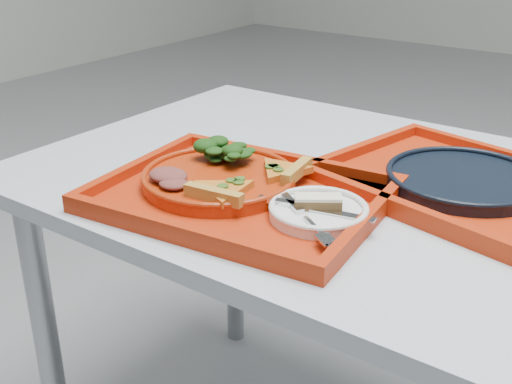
% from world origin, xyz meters
% --- Properties ---
extents(table, '(1.60, 0.80, 0.75)m').
position_xyz_m(table, '(0.00, 0.00, 0.68)').
color(table, '#9FAAB3').
rests_on(table, ground).
extents(tray_main, '(0.48, 0.39, 0.01)m').
position_xyz_m(tray_main, '(-0.31, -0.18, 0.76)').
color(tray_main, '#A82408').
rests_on(tray_main, table).
extents(tray_far, '(0.51, 0.44, 0.01)m').
position_xyz_m(tray_far, '(-0.03, 0.07, 0.76)').
color(tray_far, '#A82408').
rests_on(tray_far, table).
extents(dinner_plate, '(0.26, 0.26, 0.02)m').
position_xyz_m(dinner_plate, '(-0.37, -0.17, 0.77)').
color(dinner_plate, '#A42A0A').
rests_on(dinner_plate, tray_main).
extents(side_plate, '(0.15, 0.15, 0.01)m').
position_xyz_m(side_plate, '(-0.17, -0.18, 0.77)').
color(side_plate, white).
rests_on(side_plate, tray_main).
extents(navy_plate, '(0.26, 0.26, 0.02)m').
position_xyz_m(navy_plate, '(-0.03, 0.07, 0.77)').
color(navy_plate, black).
rests_on(navy_plate, tray_far).
extents(pizza_slice_a, '(0.11, 0.12, 0.02)m').
position_xyz_m(pizza_slice_a, '(-0.31, -0.23, 0.79)').
color(pizza_slice_a, orange).
rests_on(pizza_slice_a, dinner_plate).
extents(pizza_slice_b, '(0.12, 0.11, 0.02)m').
position_xyz_m(pizza_slice_b, '(-0.29, -0.11, 0.79)').
color(pizza_slice_b, orange).
rests_on(pizza_slice_b, dinner_plate).
extents(salad_heap, '(0.10, 0.09, 0.05)m').
position_xyz_m(salad_heap, '(-0.40, -0.11, 0.80)').
color(salad_heap, black).
rests_on(salad_heap, dinner_plate).
extents(meat_portion, '(0.07, 0.06, 0.02)m').
position_xyz_m(meat_portion, '(-0.42, -0.24, 0.79)').
color(meat_portion, brown).
rests_on(meat_portion, dinner_plate).
extents(dessert_bar, '(0.07, 0.06, 0.02)m').
position_xyz_m(dessert_bar, '(-0.17, -0.18, 0.79)').
color(dessert_bar, '#50321A').
rests_on(dessert_bar, side_plate).
extents(knife, '(0.18, 0.05, 0.01)m').
position_xyz_m(knife, '(-0.17, -0.19, 0.78)').
color(knife, silver).
rests_on(knife, side_plate).
extents(fork, '(0.16, 0.12, 0.01)m').
position_xyz_m(fork, '(-0.17, -0.22, 0.78)').
color(fork, silver).
rests_on(fork, side_plate).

